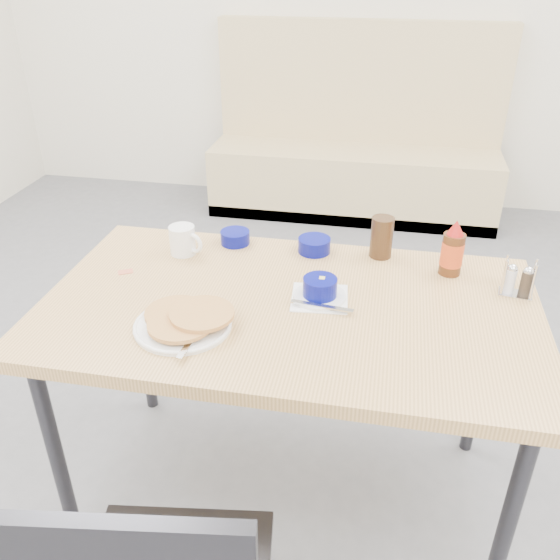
% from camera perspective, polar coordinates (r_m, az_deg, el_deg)
% --- Properties ---
extents(ground, '(6.00, 6.00, 0.00)m').
position_cam_1_polar(ground, '(2.02, -0.67, -24.71)').
color(ground, slate).
rests_on(ground, ground).
extents(booth_bench, '(1.90, 0.56, 1.22)m').
position_cam_1_polar(booth_bench, '(4.15, 7.17, 11.37)').
color(booth_bench, tan).
rests_on(booth_bench, ground).
extents(dining_table, '(1.40, 0.80, 0.76)m').
position_cam_1_polar(dining_table, '(1.71, 0.88, -3.98)').
color(dining_table, tan).
rests_on(dining_table, ground).
extents(pancake_plate, '(0.26, 0.28, 0.05)m').
position_cam_1_polar(pancake_plate, '(1.58, -9.17, -3.91)').
color(pancake_plate, white).
rests_on(pancake_plate, dining_table).
extents(coffee_mug, '(0.12, 0.08, 0.09)m').
position_cam_1_polar(coffee_mug, '(1.94, -9.28, 3.82)').
color(coffee_mug, white).
rests_on(coffee_mug, dining_table).
extents(grits_setting, '(0.19, 0.17, 0.07)m').
position_cam_1_polar(grits_setting, '(1.68, 3.86, -0.99)').
color(grits_setting, white).
rests_on(grits_setting, dining_table).
extents(creamer_bowl, '(0.10, 0.10, 0.04)m').
position_cam_1_polar(creamer_bowl, '(2.00, -4.34, 4.10)').
color(creamer_bowl, '#040969').
rests_on(creamer_bowl, dining_table).
extents(butter_bowl, '(0.11, 0.11, 0.05)m').
position_cam_1_polar(butter_bowl, '(1.94, 3.32, 3.36)').
color(butter_bowl, '#040969').
rests_on(butter_bowl, dining_table).
extents(amber_tumbler, '(0.09, 0.09, 0.13)m').
position_cam_1_polar(amber_tumbler, '(1.92, 9.76, 4.09)').
color(amber_tumbler, '#362111').
rests_on(amber_tumbler, dining_table).
extents(condiment_caddy, '(0.10, 0.07, 0.11)m').
position_cam_1_polar(condiment_caddy, '(1.83, 21.90, -0.24)').
color(condiment_caddy, silver).
rests_on(condiment_caddy, dining_table).
extents(syrup_bottle, '(0.07, 0.07, 0.18)m').
position_cam_1_polar(syrup_bottle, '(1.86, 16.26, 2.70)').
color(syrup_bottle, '#47230F').
rests_on(syrup_bottle, dining_table).
extents(sugar_wrapper, '(0.05, 0.05, 0.00)m').
position_cam_1_polar(sugar_wrapper, '(1.89, -14.64, 0.77)').
color(sugar_wrapper, '#CE6444').
rests_on(sugar_wrapper, dining_table).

